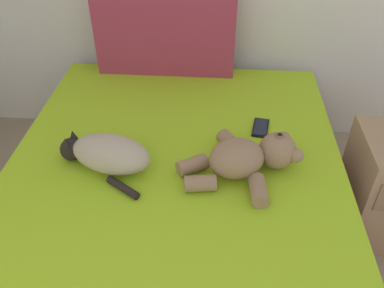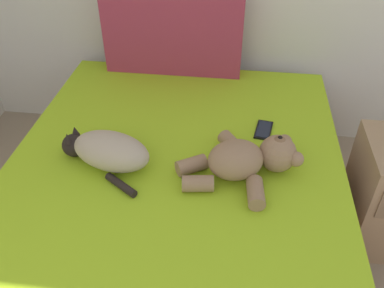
{
  "view_description": "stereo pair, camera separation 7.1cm",
  "coord_description": "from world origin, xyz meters",
  "px_view_note": "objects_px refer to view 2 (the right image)",
  "views": [
    {
      "loc": [
        1.6,
        1.67,
        1.64
      ],
      "look_at": [
        1.5,
        3.01,
        0.59
      ],
      "focal_mm": 38.16,
      "sensor_mm": 36.0,
      "label": 1
    },
    {
      "loc": [
        1.67,
        1.68,
        1.64
      ],
      "look_at": [
        1.5,
        3.01,
        0.59
      ],
      "focal_mm": 38.16,
      "sensor_mm": 36.0,
      "label": 2
    }
  ],
  "objects_px": {
    "patterned_cushion": "(173,33)",
    "teddy_bear": "(248,159)",
    "bed": "(173,218)",
    "cell_phone": "(264,130)",
    "cat": "(107,151)"
  },
  "relations": [
    {
      "from": "patterned_cushion",
      "to": "cell_phone",
      "type": "height_order",
      "value": "patterned_cushion"
    },
    {
      "from": "cat",
      "to": "teddy_bear",
      "type": "relative_size",
      "value": 0.81
    },
    {
      "from": "patterned_cushion",
      "to": "cat",
      "type": "relative_size",
      "value": 1.83
    },
    {
      "from": "cell_phone",
      "to": "teddy_bear",
      "type": "bearing_deg",
      "value": -103.76
    },
    {
      "from": "patterned_cushion",
      "to": "cell_phone",
      "type": "distance_m",
      "value": 0.79
    },
    {
      "from": "bed",
      "to": "teddy_bear",
      "type": "xyz_separation_m",
      "value": [
        0.31,
        0.07,
        0.32
      ]
    },
    {
      "from": "patterned_cushion",
      "to": "cell_phone",
      "type": "bearing_deg",
      "value": -46.45
    },
    {
      "from": "teddy_bear",
      "to": "cell_phone",
      "type": "distance_m",
      "value": 0.32
    },
    {
      "from": "bed",
      "to": "cell_phone",
      "type": "bearing_deg",
      "value": 44.28
    },
    {
      "from": "cat",
      "to": "teddy_bear",
      "type": "xyz_separation_m",
      "value": [
        0.58,
        0.02,
        0.0
      ]
    },
    {
      "from": "patterned_cushion",
      "to": "teddy_bear",
      "type": "distance_m",
      "value": 0.97
    },
    {
      "from": "bed",
      "to": "cell_phone",
      "type": "distance_m",
      "value": 0.59
    },
    {
      "from": "teddy_bear",
      "to": "cell_phone",
      "type": "bearing_deg",
      "value": 76.24
    },
    {
      "from": "bed",
      "to": "teddy_bear",
      "type": "relative_size",
      "value": 3.86
    },
    {
      "from": "bed",
      "to": "cat",
      "type": "distance_m",
      "value": 0.43
    }
  ]
}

